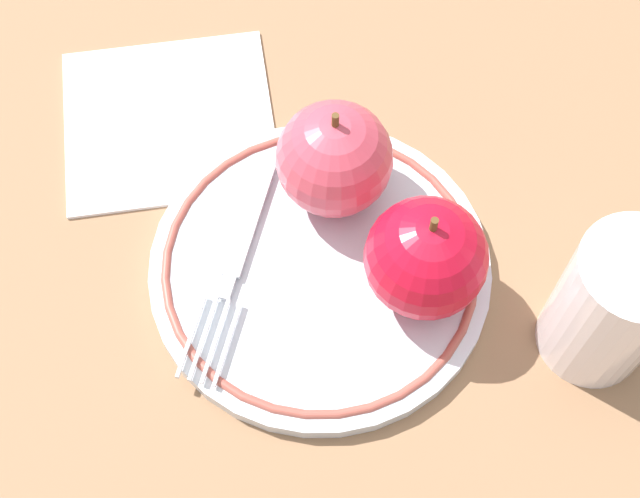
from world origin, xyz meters
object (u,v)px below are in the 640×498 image
plate (320,268)px  napkin_folded (168,119)px  fork (236,259)px  drinking_glass (612,305)px  apple_second_whole (426,258)px  apple_red_whole (334,159)px

plate → napkin_folded: plate is taller
fork → drinking_glass: drinking_glass is taller
plate → apple_second_whole: (0.02, 0.06, 0.05)m
fork → drinking_glass: 0.24m
napkin_folded → drinking_glass: bearing=52.9°
plate → napkin_folded: size_ratio=1.50×
plate → apple_red_whole: apple_red_whole is taller
fork → drinking_glass: bearing=92.2°
apple_second_whole → napkin_folded: size_ratio=0.57×
apple_second_whole → napkin_folded: bearing=-134.6°
apple_second_whole → drinking_glass: drinking_glass is taller
apple_second_whole → plate: bearing=-110.0°
apple_second_whole → apple_red_whole: bearing=-148.5°
fork → napkin_folded: bearing=-140.9°
apple_red_whole → fork: (0.05, -0.07, -0.04)m
apple_red_whole → fork: apple_red_whole is taller
drinking_glass → fork: bearing=-108.3°
apple_red_whole → apple_second_whole: same height
apple_red_whole → apple_second_whole: bearing=31.5°
plate → apple_second_whole: size_ratio=2.62×
apple_second_whole → fork: size_ratio=0.54×
apple_red_whole → apple_second_whole: size_ratio=1.00×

